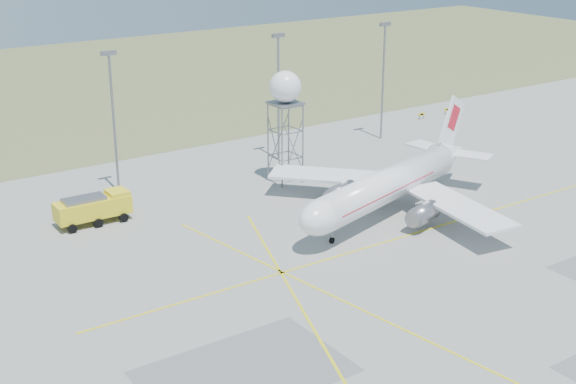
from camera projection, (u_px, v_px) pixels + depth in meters
ground at (527, 378)px, 70.67m from camera, size 400.00×400.00×0.00m
grass_strip at (28, 91)px, 179.19m from camera, size 400.00×120.00×0.03m
mast_b at (113, 111)px, 112.41m from camera, size 2.20×0.50×20.50m
mast_c at (278, 87)px, 127.37m from camera, size 2.20×0.50×20.50m
mast_d at (383, 71)px, 139.11m from camera, size 2.20×0.50×20.50m
taxi_sign_near at (422, 115)px, 155.87m from camera, size 1.60×0.17×1.20m
taxi_sign_far at (447, 110)px, 159.60m from camera, size 1.60×0.17×1.20m
airliner_main at (389, 185)px, 106.85m from camera, size 38.48×36.47×13.31m
radar_tower at (285, 121)px, 117.68m from camera, size 4.66×4.66×16.85m
fire_truck at (95, 209)px, 104.52m from camera, size 9.82×4.04×3.91m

